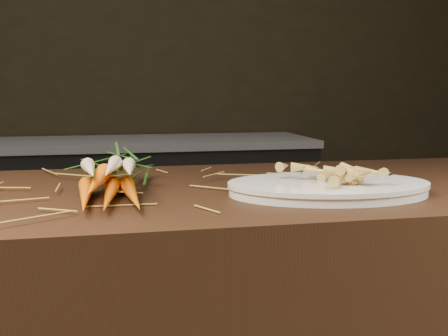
# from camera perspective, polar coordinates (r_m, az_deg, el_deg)

# --- Properties ---
(back_counter) EXTENTS (1.82, 0.62, 0.84)m
(back_counter) POSITION_cam_1_polar(r_m,az_deg,el_deg) (3.12, -8.08, -4.76)
(back_counter) COLOR black
(back_counter) RESTS_ON ground
(straw_bedding) EXTENTS (1.40, 0.60, 0.02)m
(straw_bedding) POSITION_cam_1_polar(r_m,az_deg,el_deg) (1.17, -16.13, -2.01)
(straw_bedding) COLOR #AE8D3B
(straw_bedding) RESTS_ON main_counter
(root_veg_bunch) EXTENTS (0.17, 0.48, 0.09)m
(root_veg_bunch) POSITION_cam_1_polar(r_m,az_deg,el_deg) (1.16, -11.36, -0.23)
(root_veg_bunch) COLOR #E46100
(root_veg_bunch) RESTS_ON main_counter
(serving_platter) EXTENTS (0.42, 0.31, 0.02)m
(serving_platter) POSITION_cam_1_polar(r_m,az_deg,el_deg) (1.13, 10.56, -2.13)
(serving_platter) COLOR white
(serving_platter) RESTS_ON main_counter
(roasted_veg_heap) EXTENTS (0.21, 0.16, 0.04)m
(roasted_veg_heap) POSITION_cam_1_polar(r_m,az_deg,el_deg) (1.12, 10.60, -0.49)
(roasted_veg_heap) COLOR #BD9243
(roasted_veg_heap) RESTS_ON serving_platter
(serving_fork) EXTENTS (0.13, 0.10, 0.00)m
(serving_fork) POSITION_cam_1_polar(r_m,az_deg,el_deg) (1.16, 17.52, -1.49)
(serving_fork) COLOR silver
(serving_fork) RESTS_ON serving_platter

